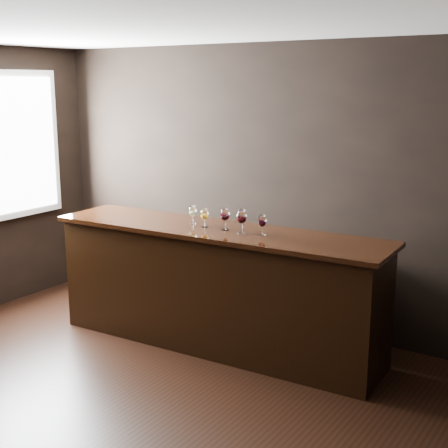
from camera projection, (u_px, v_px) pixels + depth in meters
The scene contains 10 objects.
ground at pixel (103, 402), 4.82m from camera, with size 5.00×5.00×0.00m, color black.
room_shell at pixel (81, 166), 4.64m from camera, with size 5.02×4.52×2.81m.
bar_counter at pixel (217, 290), 5.76m from camera, with size 3.11×0.67×1.09m, color black.
bar_top at pixel (217, 231), 5.63m from camera, with size 3.21×0.75×0.04m, color black.
back_bar_shelf at pixel (238, 279), 6.40m from camera, with size 2.45×0.40×0.88m, color black.
glass_white at pixel (193, 212), 5.79m from camera, with size 0.07×0.07×0.17m.
glass_amber at pixel (204, 215), 5.66m from camera, with size 0.07×0.07×0.17m.
glass_red_a at pixel (225, 215), 5.55m from camera, with size 0.09×0.09×0.20m.
glass_red_b at pixel (242, 217), 5.42m from camera, with size 0.09×0.09×0.21m.
glass_red_c at pixel (262, 221), 5.37m from camera, with size 0.07×0.07×0.17m.
Camera 1 is at (3.22, -3.14, 2.41)m, focal length 50.00 mm.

